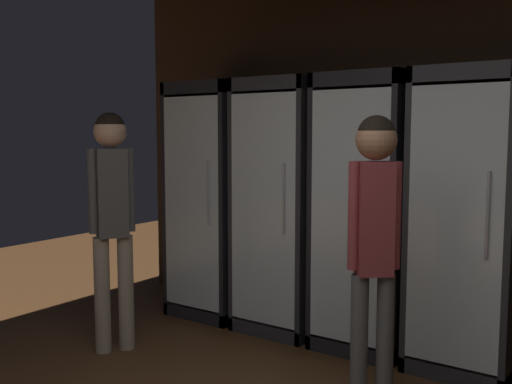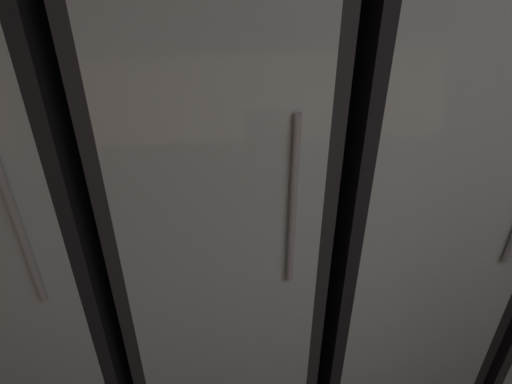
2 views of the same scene
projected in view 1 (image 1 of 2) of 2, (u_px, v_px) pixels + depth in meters
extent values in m
cube|color=#382619|center=(471.00, 150.00, 4.05)|extent=(6.00, 0.06, 2.80)
cube|color=black|center=(240.00, 196.00, 5.15)|extent=(0.64, 0.04, 1.92)
cube|color=black|center=(191.00, 197.00, 5.05)|extent=(0.04, 0.68, 1.92)
cube|color=black|center=(246.00, 202.00, 4.72)|extent=(0.04, 0.68, 1.92)
cube|color=black|center=(217.00, 90.00, 4.79)|extent=(0.64, 0.68, 0.10)
cube|color=black|center=(218.00, 305.00, 4.98)|extent=(0.64, 0.68, 0.10)
cube|color=white|center=(238.00, 196.00, 5.12)|extent=(0.56, 0.02, 1.68)
cube|color=silver|center=(192.00, 203.00, 4.62)|extent=(0.56, 0.02, 1.68)
cylinder|color=#B2B2B7|center=(208.00, 193.00, 4.48)|extent=(0.02, 0.02, 0.50)
cube|color=silver|center=(218.00, 297.00, 4.97)|extent=(0.54, 0.60, 0.02)
cylinder|color=gray|center=(206.00, 282.00, 5.09)|extent=(0.08, 0.08, 0.18)
cylinder|color=gray|center=(206.00, 268.00, 5.08)|extent=(0.03, 0.03, 0.06)
cylinder|color=tan|center=(206.00, 285.00, 5.09)|extent=(0.08, 0.08, 0.06)
cylinder|color=#336B38|center=(220.00, 283.00, 4.99)|extent=(0.06, 0.06, 0.21)
cylinder|color=#336B38|center=(220.00, 267.00, 4.97)|extent=(0.02, 0.02, 0.08)
cylinder|color=beige|center=(220.00, 286.00, 4.99)|extent=(0.07, 0.07, 0.06)
cylinder|color=#9EAD99|center=(234.00, 289.00, 4.85)|extent=(0.07, 0.07, 0.18)
cylinder|color=#9EAD99|center=(234.00, 274.00, 4.84)|extent=(0.03, 0.03, 0.07)
cylinder|color=#B2332D|center=(234.00, 288.00, 4.85)|extent=(0.07, 0.07, 0.06)
cube|color=silver|center=(218.00, 233.00, 4.91)|extent=(0.54, 0.60, 0.02)
cylinder|color=#194723|center=(200.00, 216.00, 5.02)|extent=(0.07, 0.07, 0.23)
cylinder|color=#194723|center=(199.00, 198.00, 5.00)|extent=(0.03, 0.03, 0.09)
cylinder|color=white|center=(200.00, 218.00, 5.02)|extent=(0.07, 0.07, 0.07)
cylinder|color=#336B38|center=(209.00, 219.00, 4.91)|extent=(0.07, 0.07, 0.21)
cylinder|color=#336B38|center=(209.00, 201.00, 4.90)|extent=(0.02, 0.02, 0.10)
cylinder|color=#B2332D|center=(209.00, 218.00, 4.91)|extent=(0.07, 0.07, 0.08)
cylinder|color=#336B38|center=(226.00, 219.00, 4.89)|extent=(0.07, 0.07, 0.23)
cylinder|color=#336B38|center=(226.00, 201.00, 4.88)|extent=(0.02, 0.02, 0.07)
cylinder|color=tan|center=(226.00, 221.00, 4.89)|extent=(0.07, 0.07, 0.09)
cylinder|color=brown|center=(237.00, 223.00, 4.79)|extent=(0.06, 0.06, 0.19)
cylinder|color=brown|center=(237.00, 206.00, 4.78)|extent=(0.03, 0.03, 0.09)
cylinder|color=beige|center=(237.00, 226.00, 4.80)|extent=(0.07, 0.07, 0.07)
cube|color=silver|center=(218.00, 167.00, 4.86)|extent=(0.54, 0.60, 0.02)
cylinder|color=brown|center=(205.00, 154.00, 4.91)|extent=(0.07, 0.07, 0.20)
cylinder|color=brown|center=(205.00, 138.00, 4.90)|extent=(0.03, 0.03, 0.07)
cylinder|color=#B2332D|center=(205.00, 156.00, 4.91)|extent=(0.08, 0.08, 0.06)
cylinder|color=brown|center=(228.00, 153.00, 4.75)|extent=(0.07, 0.07, 0.22)
cylinder|color=brown|center=(228.00, 135.00, 4.73)|extent=(0.02, 0.02, 0.08)
cylinder|color=white|center=(228.00, 157.00, 4.75)|extent=(0.08, 0.08, 0.08)
cube|color=#2B2B30|center=(308.00, 201.00, 4.75)|extent=(0.64, 0.04, 1.92)
cube|color=#2B2B30|center=(256.00, 203.00, 4.66)|extent=(0.04, 0.68, 1.92)
cube|color=#2B2B30|center=(321.00, 208.00, 4.32)|extent=(0.04, 0.68, 1.92)
cube|color=#2B2B30|center=(288.00, 86.00, 4.40)|extent=(0.64, 0.68, 0.10)
cube|color=#2B2B30|center=(286.00, 320.00, 4.59)|extent=(0.64, 0.68, 0.10)
cube|color=white|center=(306.00, 202.00, 4.73)|extent=(0.56, 0.02, 1.68)
cube|color=silver|center=(263.00, 210.00, 4.23)|extent=(0.56, 0.02, 1.68)
cylinder|color=#B2B2B7|center=(283.00, 199.00, 4.09)|extent=(0.02, 0.02, 0.50)
cube|color=silver|center=(286.00, 311.00, 4.58)|extent=(0.54, 0.60, 0.02)
cylinder|color=gray|center=(270.00, 294.00, 4.61)|extent=(0.08, 0.08, 0.24)
cylinder|color=gray|center=(270.00, 274.00, 4.60)|extent=(0.03, 0.03, 0.08)
cylinder|color=beige|center=(270.00, 297.00, 4.61)|extent=(0.08, 0.08, 0.07)
cylinder|color=brown|center=(302.00, 299.00, 4.50)|extent=(0.07, 0.07, 0.23)
cylinder|color=brown|center=(302.00, 278.00, 4.49)|extent=(0.03, 0.03, 0.10)
cylinder|color=white|center=(302.00, 303.00, 4.51)|extent=(0.08, 0.08, 0.06)
cube|color=silver|center=(287.00, 242.00, 4.52)|extent=(0.54, 0.60, 0.02)
cylinder|color=#194723|center=(270.00, 226.00, 4.57)|extent=(0.06, 0.06, 0.21)
cylinder|color=#194723|center=(270.00, 207.00, 4.55)|extent=(0.02, 0.02, 0.09)
cylinder|color=#B2332D|center=(270.00, 229.00, 4.57)|extent=(0.07, 0.07, 0.06)
cylinder|color=#9EAD99|center=(306.00, 226.00, 4.46)|extent=(0.06, 0.06, 0.24)
cylinder|color=#9EAD99|center=(306.00, 206.00, 4.45)|extent=(0.02, 0.02, 0.08)
cylinder|color=tan|center=(306.00, 229.00, 4.46)|extent=(0.07, 0.07, 0.08)
cube|color=silver|center=(287.00, 170.00, 4.47)|extent=(0.54, 0.60, 0.02)
cylinder|color=#336B38|center=(267.00, 154.00, 4.58)|extent=(0.07, 0.07, 0.22)
cylinder|color=#336B38|center=(267.00, 134.00, 4.56)|extent=(0.02, 0.02, 0.09)
cylinder|color=beige|center=(267.00, 158.00, 4.58)|extent=(0.07, 0.07, 0.08)
cylinder|color=#9EAD99|center=(283.00, 155.00, 4.52)|extent=(0.06, 0.06, 0.20)
cylinder|color=#9EAD99|center=(283.00, 137.00, 4.51)|extent=(0.02, 0.02, 0.08)
cylinder|color=beige|center=(283.00, 158.00, 4.53)|extent=(0.06, 0.06, 0.06)
cylinder|color=#194723|center=(293.00, 155.00, 4.38)|extent=(0.07, 0.07, 0.21)
cylinder|color=#194723|center=(293.00, 135.00, 4.36)|extent=(0.02, 0.02, 0.09)
cylinder|color=white|center=(293.00, 157.00, 4.38)|extent=(0.07, 0.07, 0.07)
cylinder|color=brown|center=(311.00, 156.00, 4.34)|extent=(0.07, 0.07, 0.21)
cylinder|color=brown|center=(312.00, 135.00, 4.32)|extent=(0.02, 0.02, 0.10)
cylinder|color=tan|center=(311.00, 158.00, 4.34)|extent=(0.07, 0.07, 0.06)
cube|color=black|center=(387.00, 208.00, 4.36)|extent=(0.64, 0.04, 1.92)
cube|color=black|center=(332.00, 209.00, 4.27)|extent=(0.04, 0.68, 1.92)
cube|color=black|center=(411.00, 216.00, 3.93)|extent=(0.04, 0.68, 1.92)
cube|color=black|center=(372.00, 81.00, 4.01)|extent=(0.64, 0.68, 0.10)
cube|color=black|center=(367.00, 337.00, 4.20)|extent=(0.64, 0.68, 0.10)
cube|color=white|center=(386.00, 208.00, 4.34)|extent=(0.56, 0.02, 1.68)
cube|color=silver|center=(349.00, 218.00, 3.83)|extent=(0.56, 0.02, 1.68)
cylinder|color=#B2B2B7|center=(375.00, 206.00, 3.69)|extent=(0.02, 0.02, 0.50)
cube|color=silver|center=(367.00, 328.00, 4.19)|extent=(0.54, 0.60, 0.02)
cylinder|color=black|center=(353.00, 309.00, 4.29)|extent=(0.07, 0.07, 0.19)
cylinder|color=black|center=(353.00, 291.00, 4.28)|extent=(0.02, 0.02, 0.07)
cylinder|color=tan|center=(353.00, 311.00, 4.30)|extent=(0.07, 0.07, 0.06)
cylinder|color=#336B38|center=(382.00, 316.00, 4.07)|extent=(0.07, 0.07, 0.23)
cylinder|color=#336B38|center=(382.00, 293.00, 4.05)|extent=(0.03, 0.03, 0.10)
cylinder|color=white|center=(381.00, 319.00, 4.07)|extent=(0.07, 0.07, 0.07)
cube|color=silver|center=(368.00, 271.00, 4.15)|extent=(0.54, 0.60, 0.02)
cylinder|color=gray|center=(341.00, 253.00, 4.24)|extent=(0.08, 0.08, 0.20)
cylinder|color=gray|center=(342.00, 234.00, 4.23)|extent=(0.03, 0.03, 0.09)
cylinder|color=tan|center=(341.00, 255.00, 4.24)|extent=(0.08, 0.08, 0.07)
cylinder|color=#9EAD99|center=(360.00, 254.00, 4.15)|extent=(0.07, 0.07, 0.23)
cylinder|color=#9EAD99|center=(360.00, 232.00, 4.13)|extent=(0.02, 0.02, 0.08)
cylinder|color=white|center=(360.00, 258.00, 4.15)|extent=(0.07, 0.07, 0.06)
cylinder|color=#9EAD99|center=(374.00, 259.00, 4.07)|extent=(0.08, 0.08, 0.20)
cylinder|color=#9EAD99|center=(374.00, 239.00, 4.05)|extent=(0.03, 0.03, 0.09)
cylinder|color=beige|center=(374.00, 262.00, 4.07)|extent=(0.08, 0.08, 0.07)
cylinder|color=#194723|center=(394.00, 260.00, 3.98)|extent=(0.07, 0.07, 0.22)
cylinder|color=#194723|center=(394.00, 240.00, 3.97)|extent=(0.03, 0.03, 0.06)
cylinder|color=#B2332D|center=(394.00, 259.00, 3.98)|extent=(0.08, 0.08, 0.08)
cube|color=silver|center=(370.00, 213.00, 4.10)|extent=(0.54, 0.60, 0.02)
cylinder|color=#194723|center=(345.00, 195.00, 4.15)|extent=(0.06, 0.06, 0.23)
cylinder|color=#194723|center=(345.00, 173.00, 4.14)|extent=(0.02, 0.02, 0.09)
cylinder|color=tan|center=(345.00, 194.00, 4.15)|extent=(0.07, 0.07, 0.07)
cylinder|color=#9EAD99|center=(370.00, 198.00, 4.08)|extent=(0.06, 0.06, 0.21)
cylinder|color=#9EAD99|center=(370.00, 176.00, 4.06)|extent=(0.02, 0.02, 0.09)
cylinder|color=beige|center=(370.00, 200.00, 4.08)|extent=(0.07, 0.07, 0.08)
cylinder|color=brown|center=(395.00, 197.00, 3.99)|extent=(0.08, 0.08, 0.23)
cylinder|color=brown|center=(396.00, 174.00, 3.98)|extent=(0.03, 0.03, 0.10)
cylinder|color=white|center=(395.00, 201.00, 3.99)|extent=(0.08, 0.08, 0.07)
cube|color=silver|center=(371.00, 154.00, 4.06)|extent=(0.54, 0.60, 0.02)
cylinder|color=black|center=(355.00, 136.00, 4.15)|extent=(0.08, 0.08, 0.23)
cylinder|color=black|center=(355.00, 115.00, 4.14)|extent=(0.03, 0.03, 0.07)
cylinder|color=beige|center=(355.00, 137.00, 4.15)|extent=(0.08, 0.08, 0.06)
cylinder|color=#194723|center=(390.00, 139.00, 4.01)|extent=(0.06, 0.06, 0.20)
cylinder|color=#194723|center=(391.00, 117.00, 4.00)|extent=(0.02, 0.02, 0.10)
cylinder|color=white|center=(390.00, 142.00, 4.02)|extent=(0.07, 0.07, 0.07)
cube|color=#2B2B30|center=(482.00, 215.00, 3.97)|extent=(0.64, 0.04, 1.92)
cube|color=#2B2B30|center=(424.00, 217.00, 3.88)|extent=(0.04, 0.68, 1.92)
cube|color=#2B2B30|center=(475.00, 76.00, 3.62)|extent=(0.64, 0.68, 0.10)
cube|color=#2B2B30|center=(464.00, 359.00, 3.81)|extent=(0.64, 0.68, 0.10)
cube|color=white|center=(481.00, 216.00, 3.95)|extent=(0.56, 0.02, 1.68)
cube|color=silver|center=(454.00, 228.00, 3.44)|extent=(0.56, 0.02, 1.68)
cylinder|color=#B2B2B7|center=(488.00, 215.00, 3.30)|extent=(0.02, 0.02, 0.50)
cube|color=silver|center=(465.00, 348.00, 3.80)|extent=(0.54, 0.60, 0.02)
cylinder|color=#336B38|center=(436.00, 329.00, 3.85)|extent=(0.08, 0.08, 0.20)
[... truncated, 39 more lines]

